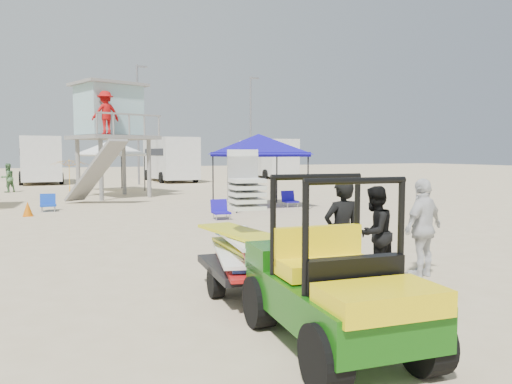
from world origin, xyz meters
name	(u,v)px	position (x,y,z in m)	size (l,w,h in m)	color
ground	(306,285)	(0.00, 0.00, 0.00)	(140.00, 140.00, 0.00)	beige
utility_cart	(334,271)	(-1.10, -2.40, 0.88)	(1.50, 2.60, 1.88)	#12500C
surf_trailer	(247,243)	(-1.09, -0.07, 0.79)	(1.38, 2.27, 1.95)	black
man_left	(342,234)	(0.43, -0.37, 0.88)	(0.64, 0.42, 1.75)	black
man_mid	(374,233)	(1.28, -0.12, 0.80)	(0.78, 0.61, 1.60)	black
man_right	(423,228)	(2.13, -0.37, 0.86)	(1.01, 0.42, 1.72)	silver
lifeguard_tower	(110,114)	(-0.25, 17.97, 3.99)	(4.22, 4.22, 5.36)	gray
canopy_blue	(259,138)	(4.29, 10.83, 2.75)	(3.20, 3.20, 3.30)	black
canopy_white_c	(111,143)	(0.44, 22.18, 2.71)	(3.58, 3.58, 3.26)	black
umbrella_b	(70,175)	(-1.74, 22.47, 0.91)	(1.99, 2.03, 1.83)	orange
cone_near	(28,209)	(-4.02, 11.68, 0.25)	(0.34, 0.34, 0.50)	#D56206
beach_chair_a	(48,203)	(-3.32, 13.00, 0.31)	(0.59, 0.63, 0.64)	#103CB5
beach_chair_b	(220,210)	(1.66, 8.20, 0.31)	(0.60, 0.64, 0.64)	#1B10AF
beach_chair_c	(289,199)	(5.48, 10.49, 0.31)	(0.58, 0.62, 0.64)	#190FA9
rv_mid_left	(40,158)	(-3.00, 31.49, 1.80)	(2.65, 6.50, 3.25)	silver
rv_mid_right	(170,157)	(6.00, 29.99, 1.80)	(2.64, 7.00, 3.25)	silver
rv_far_right	(268,157)	(15.00, 31.49, 1.80)	(2.64, 6.60, 3.25)	silver
light_pole_left	(138,125)	(3.00, 27.00, 4.00)	(0.14, 0.14, 8.00)	slate
light_pole_right	(251,129)	(12.00, 28.50, 4.00)	(0.14, 0.14, 8.00)	slate
distant_beachgoers	(21,180)	(-4.19, 20.41, 0.82)	(20.53, 11.89, 1.71)	teal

